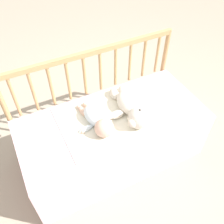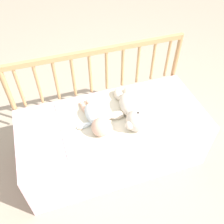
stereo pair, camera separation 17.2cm
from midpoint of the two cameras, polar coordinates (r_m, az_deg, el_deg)
name	(u,v)px [view 1 (the left image)]	position (r m, az deg, el deg)	size (l,w,h in m)	color
ground_plane	(113,155)	(2.11, -2.20, -9.86)	(12.00, 12.00, 0.00)	tan
crib_mattress	(113,138)	(1.93, -2.39, -6.19)	(1.34, 0.62, 0.44)	#EDB7C6
crib_rail	(93,77)	(1.89, -7.02, 7.79)	(1.34, 0.04, 0.82)	tan
blanket	(115,115)	(1.78, -2.18, -0.83)	(0.79, 0.53, 0.01)	silver
teddy_bear	(132,108)	(1.74, 1.68, 0.66)	(0.32, 0.46, 0.16)	silver
baby	(97,121)	(1.69, -6.28, -2.22)	(0.28, 0.39, 0.13)	white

